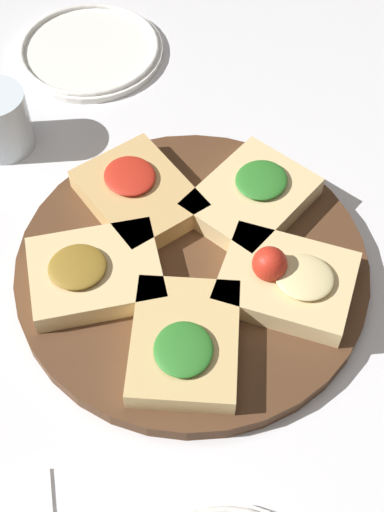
% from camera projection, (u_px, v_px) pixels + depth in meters
% --- Properties ---
extents(ground_plane, '(3.00, 3.00, 0.00)m').
position_uv_depth(ground_plane, '(192.00, 273.00, 0.88)').
color(ground_plane, white).
extents(serving_board, '(0.43, 0.43, 0.02)m').
position_uv_depth(serving_board, '(192.00, 268.00, 0.87)').
color(serving_board, '#51331E').
rests_on(serving_board, ground_plane).
extents(focaccia_slice_0, '(0.17, 0.15, 0.04)m').
position_uv_depth(focaccia_slice_0, '(185.00, 343.00, 0.78)').
color(focaccia_slice_0, '#DBB775').
rests_on(focaccia_slice_0, serving_board).
extents(focaccia_slice_1, '(0.17, 0.19, 0.06)m').
position_uv_depth(focaccia_slice_1, '(286.00, 280.00, 0.82)').
color(focaccia_slice_1, '#E5C689').
rests_on(focaccia_slice_1, serving_board).
extents(focaccia_slice_2, '(0.19, 0.19, 0.04)m').
position_uv_depth(focaccia_slice_2, '(252.00, 197.00, 0.90)').
color(focaccia_slice_2, '#E5C689').
rests_on(focaccia_slice_2, serving_board).
extents(focaccia_slice_3, '(0.19, 0.17, 0.04)m').
position_uv_depth(focaccia_slice_3, '(138.00, 194.00, 0.90)').
color(focaccia_slice_3, tan).
rests_on(focaccia_slice_3, serving_board).
extents(focaccia_slice_4, '(0.12, 0.16, 0.04)m').
position_uv_depth(focaccia_slice_4, '(94.00, 273.00, 0.83)').
color(focaccia_slice_4, '#E5C689').
rests_on(focaccia_slice_4, serving_board).
extents(plate_left, '(0.23, 0.23, 0.02)m').
position_uv_depth(plate_left, '(90.00, 50.00, 1.11)').
color(plate_left, white).
rests_on(plate_left, ground_plane).
extents(water_glass, '(0.08, 0.08, 0.09)m').
position_uv_depth(water_glass, '(0.00, 121.00, 0.97)').
color(water_glass, silver).
rests_on(water_glass, ground_plane).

